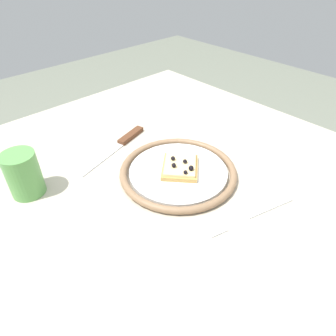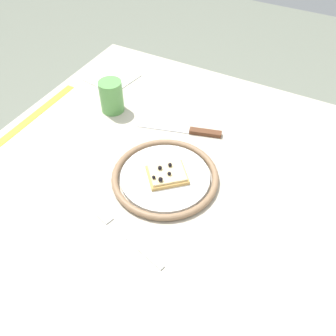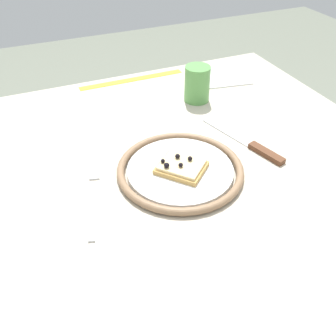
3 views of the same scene
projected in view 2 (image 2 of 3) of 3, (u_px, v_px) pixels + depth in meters
The scene contains 9 objects.
ground_plane at pixel (161, 300), 1.44m from camera, with size 6.00×6.00×0.00m, color slate.
dining_table at pixel (157, 196), 0.96m from camera, with size 1.02×0.95×0.74m.
plate at pixel (165, 176), 0.89m from camera, with size 0.26×0.26×0.02m.
pizza_slice_near at pixel (166, 175), 0.88m from camera, with size 0.12×0.12×0.03m.
knife at pixel (194, 131), 1.01m from camera, with size 0.08×0.24×0.01m.
fork at pixel (129, 238), 0.78m from camera, with size 0.07×0.20×0.00m.
cup at pixel (111, 96), 1.05m from camera, with size 0.07×0.07×0.10m, color #599E4C.
measuring_tape at pixel (37, 113), 1.07m from camera, with size 0.32×0.02×0.00m, color yellow.
napkin at pixel (112, 77), 1.21m from camera, with size 0.14×0.14×0.00m, color white.
Camera 2 is at (-0.52, -0.31, 1.40)m, focal length 38.57 mm.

